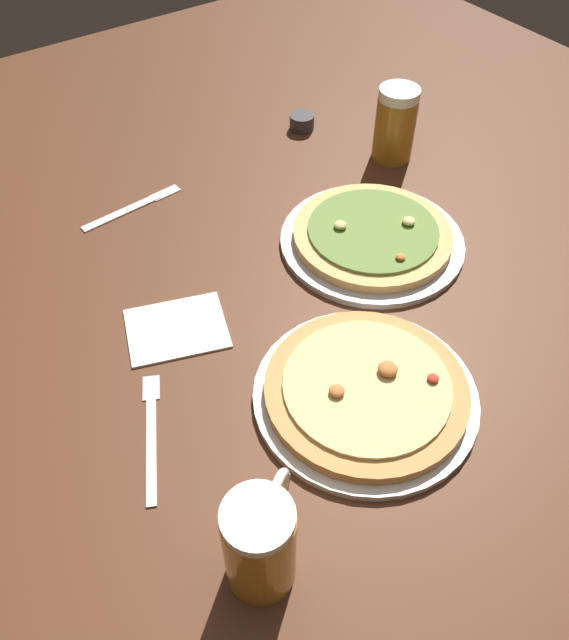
% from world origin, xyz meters
% --- Properties ---
extents(ground_plane, '(2.40, 2.40, 0.03)m').
position_xyz_m(ground_plane, '(0.00, 0.00, -0.01)').
color(ground_plane, '#4C2816').
extents(pizza_plate_near, '(0.33, 0.33, 0.05)m').
position_xyz_m(pizza_plate_near, '(0.02, -0.18, 0.02)').
color(pizza_plate_near, silver).
rests_on(pizza_plate_near, ground_plane).
extents(pizza_plate_far, '(0.33, 0.33, 0.05)m').
position_xyz_m(pizza_plate_far, '(0.25, 0.08, 0.02)').
color(pizza_plate_far, '#B2B2B7').
rests_on(pizza_plate_far, ground_plane).
extents(beer_mug_dark, '(0.13, 0.08, 0.15)m').
position_xyz_m(beer_mug_dark, '(0.47, 0.27, 0.08)').
color(beer_mug_dark, '#9E6619').
rests_on(beer_mug_dark, ground_plane).
extents(beer_mug_amber, '(0.12, 0.10, 0.15)m').
position_xyz_m(beer_mug_amber, '(-0.24, -0.30, 0.07)').
color(beer_mug_amber, '#B27A23').
rests_on(beer_mug_amber, ground_plane).
extents(ramekin_sauce, '(0.05, 0.05, 0.03)m').
position_xyz_m(ramekin_sauce, '(0.38, 0.47, 0.02)').
color(ramekin_sauce, '#333338').
rests_on(ramekin_sauce, ground_plane).
extents(napkin_folded, '(0.19, 0.17, 0.01)m').
position_xyz_m(napkin_folded, '(-0.14, 0.10, 0.00)').
color(napkin_folded, silver).
rests_on(napkin_folded, ground_plane).
extents(fork_left, '(0.11, 0.20, 0.01)m').
position_xyz_m(fork_left, '(-0.27, -0.05, 0.00)').
color(fork_left, silver).
rests_on(fork_left, ground_plane).
extents(knife_right, '(0.21, 0.04, 0.01)m').
position_xyz_m(knife_right, '(-0.06, 0.43, 0.00)').
color(knife_right, silver).
rests_on(knife_right, ground_plane).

